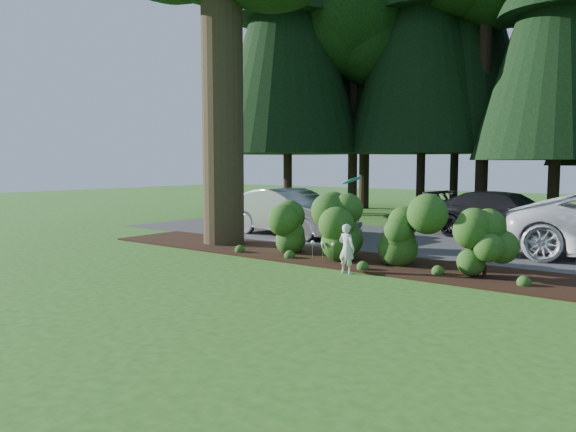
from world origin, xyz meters
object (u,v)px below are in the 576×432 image
object	(u,v)px
car_silver_wagon	(291,212)
frisbee	(352,180)
child	(347,249)
car_dark_suv	(507,215)

from	to	relation	value
car_silver_wagon	frisbee	world-z (taller)	frisbee
car_silver_wagon	child	bearing A→B (deg)	-124.36
car_silver_wagon	frisbee	size ratio (longest dim) A/B	10.64
car_dark_suv	frisbee	xyz separation A→B (m)	(-1.00, -8.02, 1.31)
car_dark_suv	car_silver_wagon	bearing A→B (deg)	128.37
car_silver_wagon	child	size ratio (longest dim) A/B	4.26
child	car_silver_wagon	bearing A→B (deg)	-35.39
frisbee	car_silver_wagon	bearing A→B (deg)	138.86
car_dark_suv	frisbee	world-z (taller)	frisbee
car_silver_wagon	car_dark_suv	size ratio (longest dim) A/B	0.92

